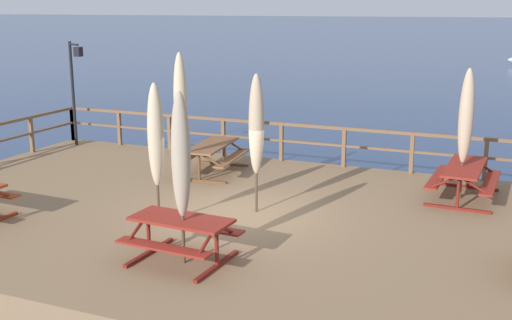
{
  "coord_description": "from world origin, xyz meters",
  "views": [
    {
      "loc": [
        5.1,
        -11.42,
        4.96
      ],
      "look_at": [
        0.0,
        0.73,
        1.73
      ],
      "focal_mm": 44.1,
      "sensor_mm": 36.0,
      "label": 1
    }
  ],
  "objects_px": {
    "lamp_post_hooked": "(75,78)",
    "picnic_table_back_right": "(181,230)",
    "patio_umbrella_short_front": "(180,101)",
    "picnic_table_mid_left": "(464,174)",
    "patio_umbrella_short_mid": "(256,125)",
    "patio_umbrella_tall_mid_right": "(466,117)",
    "patio_umbrella_tall_front": "(156,136)",
    "picnic_table_mid_centre": "(212,152)",
    "patio_umbrella_tall_back_right": "(181,156)"
  },
  "relations": [
    {
      "from": "lamp_post_hooked",
      "to": "picnic_table_back_right",
      "type": "bearing_deg",
      "value": -42.18
    },
    {
      "from": "picnic_table_back_right",
      "to": "patio_umbrella_short_front",
      "type": "xyz_separation_m",
      "value": [
        -2.34,
        4.19,
        1.48
      ]
    },
    {
      "from": "picnic_table_mid_left",
      "to": "patio_umbrella_short_mid",
      "type": "xyz_separation_m",
      "value": [
        -3.95,
        -2.67,
        1.29
      ]
    },
    {
      "from": "patio_umbrella_tall_mid_right",
      "to": "patio_umbrella_short_mid",
      "type": "xyz_separation_m",
      "value": [
        -3.89,
        -2.64,
        -0.01
      ]
    },
    {
      "from": "patio_umbrella_tall_front",
      "to": "patio_umbrella_short_front",
      "type": "relative_size",
      "value": 0.88
    },
    {
      "from": "patio_umbrella_tall_mid_right",
      "to": "patio_umbrella_short_front",
      "type": "height_order",
      "value": "patio_umbrella_short_front"
    },
    {
      "from": "picnic_table_mid_left",
      "to": "patio_umbrella_short_front",
      "type": "bearing_deg",
      "value": -167.6
    },
    {
      "from": "picnic_table_mid_centre",
      "to": "patio_umbrella_tall_back_right",
      "type": "xyz_separation_m",
      "value": [
        2.22,
        -5.48,
        1.3
      ]
    },
    {
      "from": "picnic_table_back_right",
      "to": "picnic_table_mid_centre",
      "type": "bearing_deg",
      "value": 111.61
    },
    {
      "from": "patio_umbrella_tall_front",
      "to": "picnic_table_back_right",
      "type": "bearing_deg",
      "value": -47.22
    },
    {
      "from": "patio_umbrella_tall_back_right",
      "to": "patio_umbrella_short_front",
      "type": "distance_m",
      "value": 4.9
    },
    {
      "from": "patio_umbrella_tall_mid_right",
      "to": "patio_umbrella_tall_back_right",
      "type": "distance_m",
      "value": 6.9
    },
    {
      "from": "picnic_table_mid_left",
      "to": "picnic_table_mid_centre",
      "type": "distance_m",
      "value": 6.24
    },
    {
      "from": "patio_umbrella_tall_back_right",
      "to": "lamp_post_hooked",
      "type": "height_order",
      "value": "lamp_post_hooked"
    },
    {
      "from": "picnic_table_mid_left",
      "to": "patio_umbrella_tall_back_right",
      "type": "relative_size",
      "value": 0.77
    },
    {
      "from": "picnic_table_mid_left",
      "to": "patio_umbrella_short_mid",
      "type": "bearing_deg",
      "value": -145.91
    },
    {
      "from": "picnic_table_mid_centre",
      "to": "patio_umbrella_tall_back_right",
      "type": "distance_m",
      "value": 6.05
    },
    {
      "from": "patio_umbrella_short_front",
      "to": "picnic_table_mid_centre",
      "type": "bearing_deg",
      "value": 80.99
    },
    {
      "from": "patio_umbrella_short_mid",
      "to": "picnic_table_mid_centre",
      "type": "bearing_deg",
      "value": 132.71
    },
    {
      "from": "patio_umbrella_tall_mid_right",
      "to": "picnic_table_mid_left",
      "type": "bearing_deg",
      "value": 23.45
    },
    {
      "from": "picnic_table_mid_left",
      "to": "patio_umbrella_tall_back_right",
      "type": "height_order",
      "value": "patio_umbrella_tall_back_right"
    },
    {
      "from": "patio_umbrella_tall_front",
      "to": "patio_umbrella_tall_mid_right",
      "type": "bearing_deg",
      "value": 37.58
    },
    {
      "from": "patio_umbrella_tall_back_right",
      "to": "picnic_table_mid_left",
      "type": "bearing_deg",
      "value": 54.68
    },
    {
      "from": "patio_umbrella_tall_mid_right",
      "to": "patio_umbrella_tall_back_right",
      "type": "bearing_deg",
      "value": -125.03
    },
    {
      "from": "patio_umbrella_tall_mid_right",
      "to": "patio_umbrella_tall_back_right",
      "type": "height_order",
      "value": "patio_umbrella_tall_mid_right"
    },
    {
      "from": "picnic_table_mid_left",
      "to": "patio_umbrella_tall_back_right",
      "type": "bearing_deg",
      "value": -125.32
    },
    {
      "from": "picnic_table_mid_left",
      "to": "patio_umbrella_short_front",
      "type": "distance_m",
      "value": 6.75
    },
    {
      "from": "patio_umbrella_short_front",
      "to": "lamp_post_hooked",
      "type": "bearing_deg",
      "value": 153.45
    },
    {
      "from": "patio_umbrella_tall_front",
      "to": "patio_umbrella_tall_back_right",
      "type": "xyz_separation_m",
      "value": [
        1.41,
        -1.51,
        0.06
      ]
    },
    {
      "from": "picnic_table_mid_centre",
      "to": "patio_umbrella_tall_mid_right",
      "type": "xyz_separation_m",
      "value": [
        6.18,
        0.16,
        1.31
      ]
    },
    {
      "from": "picnic_table_mid_left",
      "to": "lamp_post_hooked",
      "type": "height_order",
      "value": "lamp_post_hooked"
    },
    {
      "from": "picnic_table_mid_centre",
      "to": "patio_umbrella_tall_mid_right",
      "type": "distance_m",
      "value": 6.31
    },
    {
      "from": "picnic_table_mid_centre",
      "to": "patio_umbrella_tall_front",
      "type": "bearing_deg",
      "value": -78.51
    },
    {
      "from": "picnic_table_back_right",
      "to": "patio_umbrella_tall_front",
      "type": "relative_size",
      "value": 0.63
    },
    {
      "from": "picnic_table_back_right",
      "to": "patio_umbrella_tall_front",
      "type": "height_order",
      "value": "patio_umbrella_tall_front"
    },
    {
      "from": "patio_umbrella_tall_front",
      "to": "patio_umbrella_short_mid",
      "type": "height_order",
      "value": "patio_umbrella_short_mid"
    },
    {
      "from": "picnic_table_back_right",
      "to": "lamp_post_hooked",
      "type": "bearing_deg",
      "value": 137.82
    },
    {
      "from": "picnic_table_back_right",
      "to": "patio_umbrella_tall_back_right",
      "type": "height_order",
      "value": "patio_umbrella_tall_back_right"
    },
    {
      "from": "picnic_table_mid_centre",
      "to": "patio_umbrella_short_mid",
      "type": "xyz_separation_m",
      "value": [
        2.29,
        -2.48,
        1.29
      ]
    },
    {
      "from": "patio_umbrella_tall_front",
      "to": "patio_umbrella_tall_back_right",
      "type": "relative_size",
      "value": 0.97
    },
    {
      "from": "patio_umbrella_tall_front",
      "to": "patio_umbrella_short_mid",
      "type": "bearing_deg",
      "value": 45.06
    },
    {
      "from": "picnic_table_mid_left",
      "to": "patio_umbrella_short_front",
      "type": "height_order",
      "value": "patio_umbrella_short_front"
    },
    {
      "from": "picnic_table_mid_centre",
      "to": "patio_umbrella_tall_back_right",
      "type": "height_order",
      "value": "patio_umbrella_tall_back_right"
    },
    {
      "from": "picnic_table_mid_centre",
      "to": "patio_umbrella_tall_back_right",
      "type": "bearing_deg",
      "value": -67.98
    },
    {
      "from": "picnic_table_back_right",
      "to": "picnic_table_mid_centre",
      "type": "xyz_separation_m",
      "value": [
        -2.15,
        5.41,
        0.01
      ]
    },
    {
      "from": "patio_umbrella_tall_mid_right",
      "to": "lamp_post_hooked",
      "type": "height_order",
      "value": "lamp_post_hooked"
    },
    {
      "from": "patio_umbrella_short_front",
      "to": "patio_umbrella_short_mid",
      "type": "bearing_deg",
      "value": -26.85
    },
    {
      "from": "picnic_table_mid_left",
      "to": "patio_umbrella_short_mid",
      "type": "height_order",
      "value": "patio_umbrella_short_mid"
    },
    {
      "from": "patio_umbrella_short_mid",
      "to": "patio_umbrella_tall_mid_right",
      "type": "bearing_deg",
      "value": 34.24
    },
    {
      "from": "patio_umbrella_tall_back_right",
      "to": "lamp_post_hooked",
      "type": "relative_size",
      "value": 0.91
    }
  ]
}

